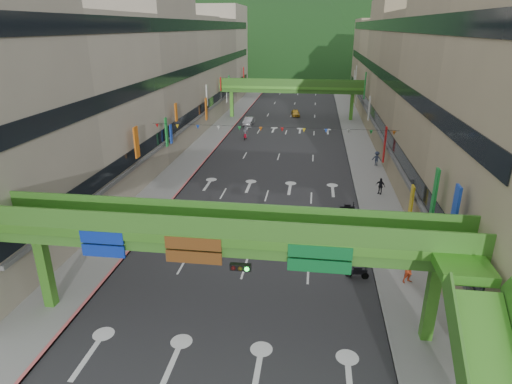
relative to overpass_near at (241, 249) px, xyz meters
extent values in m
cube|color=#28282B|center=(-0.93, 44.62, -5.20)|extent=(18.00, 140.00, 0.02)
cube|color=gray|center=(-11.93, 44.62, -5.13)|extent=(4.00, 140.00, 0.15)
cube|color=gray|center=(10.07, 44.62, -5.13)|extent=(4.00, 140.00, 0.15)
cube|color=#CC5959|center=(-10.03, 44.62, -5.12)|extent=(0.20, 140.00, 0.18)
cube|color=gray|center=(8.17, 44.62, -5.12)|extent=(0.20, 140.00, 0.18)
cube|color=#9E937F|center=(-19.93, 44.62, 4.29)|extent=(12.00, 95.00, 19.00)
cube|color=black|center=(-13.88, 44.62, -1.01)|extent=(0.08, 90.25, 1.40)
cube|color=black|center=(-13.88, 44.62, 4.99)|extent=(0.08, 90.25, 1.40)
cube|color=black|center=(-13.88, 44.62, 10.99)|extent=(0.08, 90.25, 1.40)
cube|color=gray|center=(18.07, 44.62, 4.29)|extent=(12.00, 95.00, 19.00)
cube|color=black|center=(12.02, 44.62, -1.01)|extent=(0.08, 90.25, 1.40)
cube|color=black|center=(12.02, 44.62, 4.99)|extent=(0.08, 90.25, 1.40)
cube|color=black|center=(12.02, 44.62, 10.99)|extent=(0.08, 90.25, 1.40)
cube|color=#4C9E2D|center=(-0.93, 0.62, 0.54)|extent=(28.00, 2.20, 0.50)
cube|color=#387223|center=(-0.93, 0.62, -0.06)|extent=(28.00, 1.76, 0.70)
cube|color=#4C9E2D|center=(-11.93, 0.62, -2.81)|extent=(0.60, 0.60, 4.80)
cube|color=#4C9E2D|center=(10.07, 0.62, -2.81)|extent=(0.60, 0.60, 4.80)
cube|color=#387223|center=(-0.93, -0.42, 1.34)|extent=(28.00, 0.12, 1.10)
cube|color=#387223|center=(-0.93, 1.66, 1.34)|extent=(28.00, 0.12, 1.10)
cube|color=navy|center=(-7.43, -0.46, -0.06)|extent=(2.40, 0.12, 1.50)
cube|color=#593314|center=(-2.43, -0.46, -0.06)|extent=(3.00, 0.12, 1.50)
cube|color=#0C5926|center=(4.07, -0.46, -0.06)|extent=(3.20, 0.12, 1.50)
cube|color=black|center=(0.07, -0.61, -0.71)|extent=(1.10, 0.28, 0.35)
cube|color=#4C9E2D|center=(-0.93, 59.62, 0.54)|extent=(28.00, 2.20, 0.50)
cube|color=#387223|center=(-0.93, 59.62, -0.06)|extent=(28.00, 1.76, 0.70)
cube|color=#4C9E2D|center=(-11.93, 59.62, -2.81)|extent=(0.60, 0.60, 4.80)
cube|color=#4C9E2D|center=(10.07, 59.62, -2.81)|extent=(0.60, 0.60, 4.80)
cube|color=#387223|center=(-0.93, 58.58, 1.34)|extent=(28.00, 0.12, 1.10)
cube|color=#387223|center=(-0.93, 60.66, 1.34)|extent=(28.00, 0.12, 1.10)
ellipsoid|color=#1C4419|center=(-15.93, 154.62, -5.21)|extent=(168.00, 140.00, 112.00)
ellipsoid|color=#1C4419|center=(24.07, 174.62, -5.21)|extent=(208.00, 176.00, 128.00)
cylinder|color=black|center=(-0.93, 24.62, 0.99)|extent=(26.00, 0.03, 0.03)
cone|color=red|center=(-13.43, 24.62, 0.74)|extent=(0.36, 0.36, 0.40)
cone|color=gold|center=(-11.16, 24.62, 0.74)|extent=(0.36, 0.36, 0.40)
cone|color=#193FB2|center=(-8.89, 24.62, 0.74)|extent=(0.36, 0.36, 0.40)
cone|color=silver|center=(-6.61, 24.62, 0.74)|extent=(0.36, 0.36, 0.40)
cone|color=#198C33|center=(-4.34, 24.62, 0.74)|extent=(0.36, 0.36, 0.40)
cone|color=orange|center=(-2.07, 24.62, 0.74)|extent=(0.36, 0.36, 0.40)
cone|color=red|center=(0.20, 24.62, 0.74)|extent=(0.36, 0.36, 0.40)
cone|color=gold|center=(2.48, 24.62, 0.74)|extent=(0.36, 0.36, 0.40)
cone|color=#193FB2|center=(4.75, 24.62, 0.74)|extent=(0.36, 0.36, 0.40)
cone|color=silver|center=(7.02, 24.62, 0.74)|extent=(0.36, 0.36, 0.40)
cone|color=#198C33|center=(9.29, 24.62, 0.74)|extent=(0.36, 0.36, 0.40)
cone|color=orange|center=(11.57, 24.62, 0.74)|extent=(0.36, 0.36, 0.40)
cube|color=black|center=(-0.04, 11.42, -4.66)|extent=(0.44, 1.32, 0.35)
cube|color=black|center=(-0.04, 11.42, -4.41)|extent=(0.34, 0.57, 0.18)
cube|color=black|center=(0.00, 11.97, -4.16)|extent=(0.55, 0.10, 0.06)
cylinder|color=black|center=(0.00, 11.97, -4.96)|extent=(0.14, 0.51, 0.50)
cylinder|color=black|center=(-0.08, 10.87, -4.96)|extent=(0.14, 0.51, 0.50)
imported|color=#454B5C|center=(-0.04, 11.42, -4.10)|extent=(0.58, 0.40, 1.51)
cube|color=black|center=(0.62, 9.90, -4.66)|extent=(0.39, 1.31, 0.35)
cube|color=black|center=(0.62, 9.90, -4.41)|extent=(0.32, 0.56, 0.18)
cube|color=black|center=(0.61, 10.45, -4.16)|extent=(0.55, 0.08, 0.06)
cylinder|color=black|center=(0.61, 10.45, -4.96)|extent=(0.11, 0.50, 0.50)
cylinder|color=black|center=(0.64, 9.35, -4.96)|extent=(0.11, 0.50, 0.50)
imported|color=#902F4A|center=(0.62, 9.90, -3.92)|extent=(0.93, 0.74, 1.88)
cube|color=gray|center=(-4.65, 9.43, -4.66)|extent=(0.38, 1.31, 0.35)
cube|color=gray|center=(-4.65, 9.43, -4.41)|extent=(0.31, 0.56, 0.18)
cube|color=gray|center=(-4.66, 9.98, -4.16)|extent=(0.55, 0.07, 0.06)
cylinder|color=black|center=(-4.66, 9.98, -4.96)|extent=(0.11, 0.50, 0.50)
cylinder|color=black|center=(-4.64, 8.88, -4.96)|extent=(0.11, 0.50, 0.50)
imported|color=#252835|center=(-4.65, 9.43, -3.97)|extent=(1.05, 0.46, 1.78)
cube|color=maroon|center=(-6.73, 43.18, -4.66)|extent=(0.45, 1.32, 0.35)
cube|color=maroon|center=(-6.73, 43.18, -4.41)|extent=(0.34, 0.57, 0.18)
cube|color=maroon|center=(-6.68, 43.73, -4.16)|extent=(0.55, 0.10, 0.06)
cylinder|color=black|center=(-6.68, 43.73, -4.96)|extent=(0.14, 0.51, 0.50)
cylinder|color=black|center=(-6.77, 42.63, -4.96)|extent=(0.14, 0.51, 0.50)
imported|color=#404148|center=(-6.73, 43.18, -4.02)|extent=(0.85, 0.59, 1.66)
cube|color=black|center=(6.87, 6.38, -4.66)|extent=(1.33, 0.51, 0.35)
cube|color=black|center=(6.87, 6.38, -4.41)|extent=(0.58, 0.37, 0.18)
cube|color=black|center=(7.41, 6.31, -4.16)|extent=(0.13, 0.55, 0.06)
cylinder|color=black|center=(7.41, 6.31, -4.96)|extent=(0.51, 0.16, 0.50)
cylinder|color=black|center=(6.32, 6.45, -4.96)|extent=(0.51, 0.16, 0.50)
cube|color=black|center=(6.87, 8.58, -4.66)|extent=(1.33, 0.51, 0.35)
cube|color=black|center=(6.87, 8.58, -4.41)|extent=(0.58, 0.37, 0.18)
cube|color=black|center=(7.41, 8.51, -4.16)|extent=(0.13, 0.55, 0.06)
cylinder|color=black|center=(7.41, 8.51, -4.96)|extent=(0.51, 0.16, 0.50)
cylinder|color=black|center=(6.32, 8.65, -4.96)|extent=(0.51, 0.16, 0.50)
cube|color=black|center=(6.87, 10.78, -4.66)|extent=(1.33, 0.51, 0.35)
cube|color=black|center=(6.87, 10.78, -4.41)|extent=(0.58, 0.37, 0.18)
cube|color=black|center=(7.41, 10.71, -4.16)|extent=(0.13, 0.55, 0.06)
cylinder|color=black|center=(7.41, 10.71, -4.96)|extent=(0.51, 0.16, 0.50)
cylinder|color=black|center=(6.32, 10.85, -4.96)|extent=(0.51, 0.16, 0.50)
cube|color=black|center=(6.87, 12.98, -4.66)|extent=(1.33, 0.51, 0.35)
cube|color=black|center=(6.87, 12.98, -4.41)|extent=(0.58, 0.37, 0.18)
cube|color=black|center=(7.41, 12.91, -4.16)|extent=(0.13, 0.55, 0.06)
cylinder|color=black|center=(7.41, 12.91, -4.96)|extent=(0.51, 0.16, 0.50)
cylinder|color=black|center=(6.32, 13.05, -4.96)|extent=(0.51, 0.16, 0.50)
cube|color=black|center=(6.87, 15.18, -4.66)|extent=(1.33, 0.51, 0.35)
cube|color=black|center=(6.87, 15.18, -4.41)|extent=(0.58, 0.37, 0.18)
cube|color=black|center=(7.41, 15.11, -4.16)|extent=(0.13, 0.55, 0.06)
cylinder|color=black|center=(7.41, 15.11, -4.96)|extent=(0.51, 0.16, 0.50)
cylinder|color=black|center=(6.32, 15.25, -4.96)|extent=(0.51, 0.16, 0.50)
cube|color=black|center=(6.87, 17.38, -4.66)|extent=(1.33, 0.51, 0.35)
cube|color=black|center=(6.87, 17.38, -4.41)|extent=(0.58, 0.37, 0.18)
cube|color=black|center=(7.41, 17.31, -4.16)|extent=(0.13, 0.55, 0.06)
cylinder|color=black|center=(7.41, 17.31, -4.96)|extent=(0.51, 0.16, 0.50)
cylinder|color=black|center=(6.32, 17.45, -4.96)|extent=(0.51, 0.16, 0.50)
imported|color=#96969C|center=(-7.73, 53.13, -4.52)|extent=(1.70, 4.26, 1.38)
imported|color=gold|center=(-0.10, 62.27, -4.60)|extent=(1.93, 3.75, 1.22)
imported|color=#AD3719|center=(10.23, 6.08, -4.34)|extent=(1.04, 0.95, 1.73)
imported|color=black|center=(10.44, 22.40, -4.36)|extent=(1.06, 0.85, 1.68)
imported|color=#2C344B|center=(11.27, 32.06, -4.32)|extent=(0.94, 0.75, 1.77)
camera|label=1|loc=(3.44, -19.43, 10.87)|focal=30.00mm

